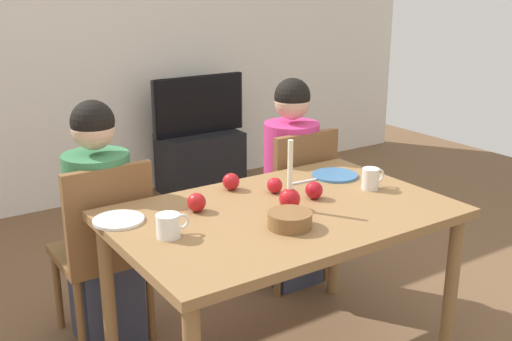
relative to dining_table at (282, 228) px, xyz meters
name	(u,v)px	position (x,y,z in m)	size (l,w,h in m)	color
back_wall	(73,31)	(0.00, 2.60, 0.63)	(6.40, 0.10, 2.60)	silver
dining_table	(282,228)	(0.00, 0.00, 0.00)	(1.40, 0.90, 0.75)	olive
chair_left	(105,243)	(-0.56, 0.61, -0.15)	(0.40, 0.40, 0.90)	brown
chair_right	(294,198)	(0.52, 0.61, -0.15)	(0.40, 0.40, 0.90)	brown
person_left_child	(101,229)	(-0.56, 0.64, -0.10)	(0.30, 0.30, 1.17)	#33384C
person_right_child	(291,186)	(0.52, 0.64, -0.10)	(0.30, 0.30, 1.17)	#33384C
tv_stand	(201,162)	(0.86, 2.30, -0.43)	(0.64, 0.40, 0.48)	black
tv	(199,105)	(0.86, 2.30, 0.04)	(0.79, 0.05, 0.46)	black
candle_centerpiece	(290,195)	(0.03, -0.01, 0.15)	(0.09, 0.09, 0.30)	red
plate_left	(119,220)	(-0.62, 0.26, 0.09)	(0.20, 0.20, 0.01)	white
plate_right	(335,175)	(0.48, 0.22, 0.09)	(0.22, 0.22, 0.01)	teal
mug_left	(169,226)	(-0.51, 0.01, 0.13)	(0.13, 0.09, 0.09)	white
mug_right	(371,179)	(0.49, -0.01, 0.13)	(0.12, 0.08, 0.10)	silver
fork_right	(307,181)	(0.31, 0.23, 0.09)	(0.18, 0.01, 0.01)	silver
bowl_walnuts	(290,220)	(-0.09, -0.16, 0.11)	(0.17, 0.17, 0.06)	brown
apple_near_candle	(275,185)	(0.10, 0.19, 0.12)	(0.07, 0.07, 0.07)	red
apple_by_left_plate	(197,202)	(-0.30, 0.18, 0.12)	(0.08, 0.08, 0.08)	#AD1718
apple_by_right_mug	(314,190)	(0.20, 0.04, 0.12)	(0.08, 0.08, 0.08)	#AC111C
apple_far_edge	(231,182)	(-0.05, 0.34, 0.12)	(0.08, 0.08, 0.08)	#B2171C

